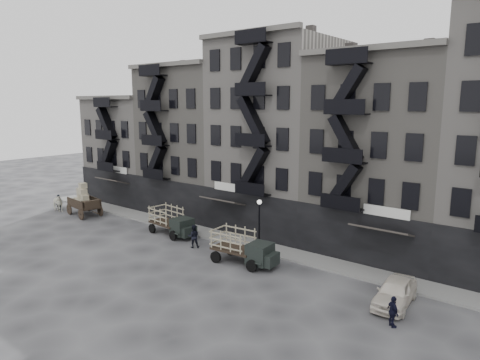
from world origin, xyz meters
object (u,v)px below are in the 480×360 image
Objects in this scene: wagon at (83,197)px; policeman at (393,312)px; pedestrian_west at (59,202)px; stake_truck_west at (172,219)px; pedestrian_mid at (194,236)px; horse at (56,203)px; car_east at (395,292)px; stake_truck_east at (243,245)px.

wagon reaches higher than policeman.
stake_truck_west is at bearing -45.04° from pedestrian_west.
wagon is 2.51× the size of policeman.
policeman is at bearing -53.52° from pedestrian_west.
pedestrian_mid is 1.12× the size of policeman.
wagon is 0.84× the size of stake_truck_west.
horse is 1.15× the size of pedestrian_mid.
pedestrian_west is at bearing 176.08° from car_east.
stake_truck_west reaches higher than horse.
wagon reaches higher than pedestrian_west.
stake_truck_west reaches higher than pedestrian_west.
wagon is at bearing 175.56° from car_east.
horse is 20.03m from pedestrian_mid.
stake_truck_west is (16.10, 1.98, 0.49)m from horse.
horse is at bearing 176.57° from stake_truck_east.
pedestrian_west is 0.97× the size of policeman.
stake_truck_west is at bearing -60.58° from pedestrian_mid.
stake_truck_west is at bearing 172.39° from car_east.
car_east is at bearing -31.20° from policeman.
pedestrian_mid is at bearing 33.98° from policeman.
wagon is 2.25× the size of pedestrian_mid.
policeman is (33.21, -2.71, -1.09)m from wagon.
pedestrian_west is at bearing -169.54° from stake_truck_west.
wagon is 0.83× the size of stake_truck_east.
stake_truck_east is 25.89m from pedestrian_west.
wagon is 4.53m from pedestrian_west.
car_east is at bearing 7.54° from wagon.
horse is at bearing -40.78° from pedestrian_mid.
stake_truck_east is at bearing -4.14° from stake_truck_west.
wagon reaches higher than stake_truck_east.
stake_truck_east is 5.35m from pedestrian_mid.
horse reaches higher than car_east.
car_east is at bearing -86.40° from horse.
car_east is at bearing 2.30° from stake_truck_west.
wagon is 0.94× the size of car_east.
policeman is at bearing -15.02° from stake_truck_east.
stake_truck_west is 3.06× the size of pedestrian_west.
wagon is at bearing -43.45° from pedestrian_mid.
stake_truck_east is at bearing -86.79° from horse.
stake_truck_west is (12.27, 1.09, -0.53)m from wagon.
stake_truck_west reaches higher than policeman.
pedestrian_mid is (20.57, 0.16, 0.12)m from pedestrian_west.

